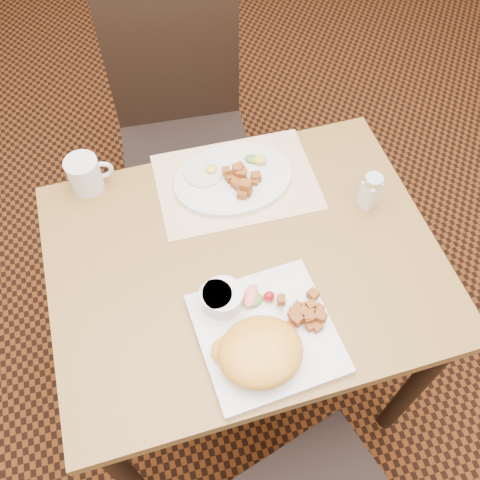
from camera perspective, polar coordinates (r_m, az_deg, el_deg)
name	(u,v)px	position (r m, az deg, el deg)	size (l,w,h in m)	color
ground	(243,370)	(1.92, 0.36, -13.67)	(8.00, 8.00, 0.00)	black
table	(245,281)	(1.33, 0.51, -4.43)	(0.90, 0.70, 0.75)	olive
chair_far	(183,124)	(1.82, -6.12, 12.15)	(0.45, 0.46, 0.97)	black
placemat	(236,182)	(1.37, -0.40, 6.23)	(0.40, 0.28, 0.00)	white
plate_square	(266,333)	(1.15, 2.82, -9.92)	(0.28, 0.28, 0.02)	silver
plate_oval	(233,179)	(1.36, -0.72, 6.51)	(0.30, 0.23, 0.02)	silver
hollandaise_mound	(259,352)	(1.09, 2.09, -11.87)	(0.18, 0.16, 0.06)	#F7A930
ramekin	(222,298)	(1.14, -1.90, -6.17)	(0.09, 0.09, 0.05)	silver
garnish_sq	(256,297)	(1.16, 1.70, -6.10)	(0.08, 0.07, 0.03)	#387223
fried_egg	(204,172)	(1.37, -3.85, 7.29)	(0.10, 0.10, 0.02)	white
garnish_ov	(257,159)	(1.39, 1.80, 8.60)	(0.06, 0.05, 0.02)	#387223
salt_shaker	(370,191)	(1.33, 13.74, 5.14)	(0.05, 0.05, 0.10)	white
coffee_mug	(85,174)	(1.38, -16.16, 6.75)	(0.11, 0.08, 0.09)	silver
home_fries_sq	(304,314)	(1.15, 6.86, -7.82)	(0.10, 0.10, 0.04)	#A8531B
home_fries_ov	(241,180)	(1.33, 0.15, 6.38)	(0.09, 0.10, 0.04)	#A8531B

